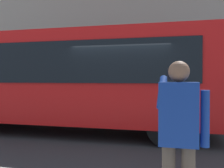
# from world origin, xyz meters

# --- Properties ---
(ground_plane) EXTENTS (60.00, 60.00, 0.00)m
(ground_plane) POSITION_xyz_m (0.00, 0.00, 0.00)
(ground_plane) COLOR #2B2B2D
(red_bus) EXTENTS (9.05, 2.54, 3.08)m
(red_bus) POSITION_xyz_m (1.86, -0.29, 1.68)
(red_bus) COLOR red
(red_bus) RESTS_ON ground_plane
(pedestrian_photographer) EXTENTS (0.53, 0.52, 1.70)m
(pedestrian_photographer) POSITION_xyz_m (-1.49, 4.56, 1.14)
(pedestrian_photographer) COLOR #4C4238
(pedestrian_photographer) RESTS_ON sidewalk_curb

